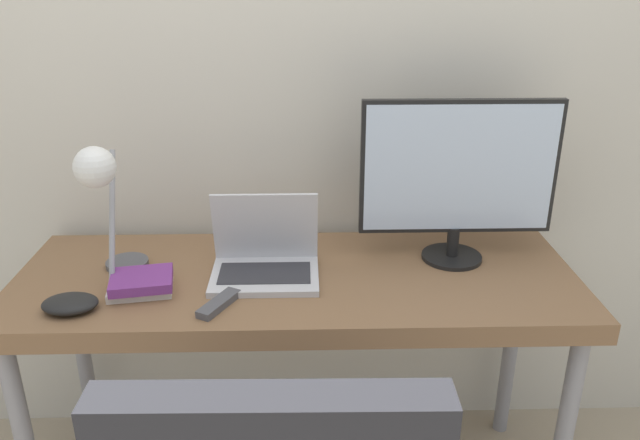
{
  "coord_description": "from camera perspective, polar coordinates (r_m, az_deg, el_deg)",
  "views": [
    {
      "loc": [
        0.02,
        -1.31,
        1.61
      ],
      "look_at": [
        0.07,
        0.27,
        0.96
      ],
      "focal_mm": 35.0,
      "sensor_mm": 36.0,
      "label": 1
    }
  ],
  "objects": [
    {
      "name": "wall_back",
      "position": [
        1.99,
        -2.31,
        13.5
      ],
      "size": [
        8.0,
        0.05,
        2.6
      ],
      "color": "beige",
      "rests_on": "ground_plane"
    },
    {
      "name": "desk",
      "position": [
        1.84,
        -2.14,
        -6.98
      ],
      "size": [
        1.61,
        0.59,
        0.78
      ],
      "color": "brown",
      "rests_on": "ground_plane"
    },
    {
      "name": "laptop",
      "position": [
        1.79,
        -5.05,
        -3.58
      ],
      "size": [
        0.3,
        0.22,
        0.23
      ],
      "color": "silver",
      "rests_on": "desk"
    },
    {
      "name": "monitor",
      "position": [
        1.84,
        12.55,
        4.08
      ],
      "size": [
        0.57,
        0.18,
        0.48
      ],
      "color": "black",
      "rests_on": "desk"
    },
    {
      "name": "desk_lamp",
      "position": [
        1.72,
        -19.33,
        2.8
      ],
      "size": [
        0.12,
        0.27,
        0.41
      ],
      "color": "#4C4C51",
      "rests_on": "desk"
    },
    {
      "name": "book_stack",
      "position": [
        1.77,
        -16.04,
        -5.58
      ],
      "size": [
        0.19,
        0.16,
        0.05
      ],
      "color": "silver",
      "rests_on": "desk"
    },
    {
      "name": "tv_remote",
      "position": [
        1.66,
        -9.24,
        -7.56
      ],
      "size": [
        0.11,
        0.15,
        0.02
      ],
      "color": "#4C4C51",
      "rests_on": "desk"
    },
    {
      "name": "game_controller",
      "position": [
        1.74,
        -21.89,
        -7.11
      ],
      "size": [
        0.14,
        0.1,
        0.04
      ],
      "color": "black",
      "rests_on": "desk"
    }
  ]
}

